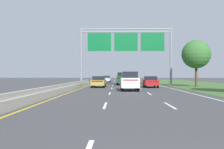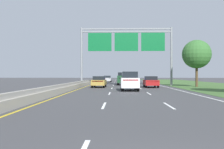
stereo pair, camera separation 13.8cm
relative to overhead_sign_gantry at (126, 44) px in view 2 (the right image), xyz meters
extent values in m
plane|color=#3D3D3F|center=(-0.30, -1.49, -6.75)|extent=(220.00, 220.00, 0.00)
cube|color=white|center=(-2.15, -25.99, -6.74)|extent=(0.14, 3.00, 0.01)
cube|color=white|center=(-2.15, -16.99, -6.74)|extent=(0.14, 3.00, 0.01)
cube|color=white|center=(-2.15, -7.99, -6.74)|extent=(0.14, 3.00, 0.01)
cube|color=white|center=(-2.15, 1.01, -6.74)|extent=(0.14, 3.00, 0.01)
cube|color=white|center=(-2.15, 10.01, -6.74)|extent=(0.14, 3.00, 0.01)
cube|color=white|center=(-2.15, 19.01, -6.74)|extent=(0.14, 3.00, 0.01)
cube|color=white|center=(-2.15, 28.01, -6.74)|extent=(0.14, 3.00, 0.01)
cube|color=white|center=(-2.15, 37.01, -6.74)|extent=(0.14, 3.00, 0.01)
cube|color=white|center=(-2.15, 46.01, -6.74)|extent=(0.14, 3.00, 0.01)
cube|color=white|center=(1.55, -25.99, -6.74)|extent=(0.14, 3.00, 0.01)
cube|color=white|center=(1.55, -16.99, -6.74)|extent=(0.14, 3.00, 0.01)
cube|color=white|center=(1.55, -7.99, -6.74)|extent=(0.14, 3.00, 0.01)
cube|color=white|center=(1.55, 1.01, -6.74)|extent=(0.14, 3.00, 0.01)
cube|color=white|center=(1.55, 10.01, -6.74)|extent=(0.14, 3.00, 0.01)
cube|color=white|center=(1.55, 19.01, -6.74)|extent=(0.14, 3.00, 0.01)
cube|color=white|center=(1.55, 28.01, -6.74)|extent=(0.14, 3.00, 0.01)
cube|color=white|center=(1.55, 37.01, -6.74)|extent=(0.14, 3.00, 0.01)
cube|color=white|center=(1.55, 46.01, -6.74)|extent=(0.14, 3.00, 0.01)
cube|color=white|center=(5.60, -1.49, -6.74)|extent=(0.16, 106.00, 0.01)
cube|color=gold|center=(-6.20, -1.49, -6.74)|extent=(0.16, 106.00, 0.01)
cube|color=#3D602D|center=(13.65, -1.49, -6.74)|extent=(14.00, 110.00, 0.02)
cube|color=#A8A399|center=(-6.90, -1.49, -6.47)|extent=(0.60, 110.00, 0.55)
cube|color=#A8A399|center=(-6.90, -1.49, -6.05)|extent=(0.25, 110.00, 0.30)
cylinder|color=gray|center=(-7.35, 0.09, -1.98)|extent=(0.36, 0.36, 9.53)
cylinder|color=gray|center=(7.35, 0.09, -1.98)|extent=(0.36, 0.36, 9.53)
cube|color=gray|center=(0.00, 0.09, 2.56)|extent=(14.70, 0.24, 0.20)
cube|color=gray|center=(0.00, 0.09, 2.11)|extent=(14.70, 0.24, 0.20)
cube|color=#0C602D|center=(-4.33, -0.09, 0.39)|extent=(3.83, 0.12, 2.98)
cube|color=#0C602D|center=(0.00, -0.09, 0.39)|extent=(3.83, 0.12, 2.98)
cube|color=#0C602D|center=(4.33, -0.09, 0.39)|extent=(3.83, 0.12, 2.98)
cube|color=#193D23|center=(-0.51, 3.06, -5.83)|extent=(2.02, 5.41, 1.00)
cube|color=black|center=(-0.51, 3.91, -4.94)|extent=(1.73, 1.91, 0.78)
cube|color=#B21414|center=(-0.50, 0.40, -5.53)|extent=(1.68, 0.09, 0.12)
cube|color=#193D23|center=(-0.50, 1.34, -5.23)|extent=(2.01, 1.95, 0.20)
cylinder|color=black|center=(-1.36, 4.90, -6.33)|extent=(0.30, 0.84, 0.84)
cylinder|color=black|center=(0.34, 4.90, -6.33)|extent=(0.30, 0.84, 0.84)
cylinder|color=black|center=(-1.35, 1.23, -6.33)|extent=(0.30, 0.84, 0.84)
cylinder|color=black|center=(0.35, 1.23, -6.33)|extent=(0.30, 0.84, 0.84)
cube|color=maroon|center=(3.26, -5.43, -6.06)|extent=(1.87, 4.42, 0.72)
cube|color=black|center=(3.26, -5.48, -5.44)|extent=(1.59, 2.32, 0.52)
cube|color=#B21414|center=(3.23, -7.59, -5.84)|extent=(1.53, 0.10, 0.12)
cylinder|color=black|center=(2.48, -3.93, -6.42)|extent=(0.23, 0.66, 0.66)
cylinder|color=black|center=(4.08, -3.95, -6.42)|extent=(0.23, 0.66, 0.66)
cylinder|color=black|center=(2.44, -6.92, -6.42)|extent=(0.23, 0.66, 0.66)
cylinder|color=black|center=(4.04, -6.94, -6.42)|extent=(0.23, 0.66, 0.66)
cube|color=#B2B5BA|center=(-3.92, 19.14, -6.06)|extent=(1.94, 4.45, 0.72)
cube|color=black|center=(-3.92, 19.09, -5.44)|extent=(1.63, 2.34, 0.52)
cube|color=#B21414|center=(-3.98, 16.98, -5.84)|extent=(1.53, 0.12, 0.12)
cylinder|color=black|center=(-4.68, 20.65, -6.42)|extent=(0.24, 0.67, 0.66)
cylinder|color=black|center=(-3.08, 20.61, -6.42)|extent=(0.24, 0.67, 0.66)
cylinder|color=black|center=(-4.76, 17.66, -6.42)|extent=(0.24, 0.67, 0.66)
cylinder|color=black|center=(-3.16, 17.62, -6.42)|extent=(0.24, 0.67, 0.66)
cube|color=silver|center=(-0.07, -12.49, -5.84)|extent=(1.93, 4.71, 1.05)
cube|color=black|center=(-0.07, -12.64, -4.98)|extent=(1.65, 3.01, 0.68)
cube|color=#B21414|center=(-0.06, -14.80, -5.53)|extent=(1.60, 0.09, 0.12)
cylinder|color=black|center=(-0.90, -10.90, -6.37)|extent=(0.27, 0.76, 0.76)
cylinder|color=black|center=(0.74, -10.89, -6.37)|extent=(0.27, 0.76, 0.76)
cylinder|color=black|center=(-0.88, -14.09, -6.37)|extent=(0.27, 0.76, 0.76)
cylinder|color=black|center=(0.76, -14.08, -6.37)|extent=(0.27, 0.76, 0.76)
cube|color=#A38438|center=(-4.02, -5.43, -6.06)|extent=(1.91, 4.44, 0.72)
cube|color=black|center=(-4.02, -5.48, -5.44)|extent=(1.61, 2.33, 0.52)
cube|color=#B21414|center=(-4.07, -7.59, -5.84)|extent=(1.53, 0.11, 0.12)
cylinder|color=black|center=(-4.79, -3.92, -6.42)|extent=(0.23, 0.66, 0.66)
cylinder|color=black|center=(-3.19, -3.95, -6.42)|extent=(0.23, 0.66, 0.66)
cylinder|color=black|center=(-4.85, -6.91, -6.42)|extent=(0.23, 0.66, 0.66)
cylinder|color=black|center=(-3.25, -6.94, -6.42)|extent=(0.23, 0.66, 0.66)
cube|color=#161E47|center=(-0.20, 20.54, -6.06)|extent=(1.83, 4.40, 0.72)
cube|color=black|center=(-0.20, 20.49, -5.44)|extent=(1.57, 2.30, 0.52)
cube|color=#B21414|center=(-0.20, 18.38, -5.84)|extent=(1.53, 0.08, 0.12)
cylinder|color=black|center=(-0.99, 22.04, -6.42)|extent=(0.22, 0.66, 0.66)
cylinder|color=black|center=(0.61, 22.04, -6.42)|extent=(0.22, 0.66, 0.66)
cylinder|color=black|center=(-1.00, 19.05, -6.42)|extent=(0.22, 0.66, 0.66)
cylinder|color=black|center=(0.60, 19.05, -6.42)|extent=(0.22, 0.66, 0.66)
cylinder|color=#4C3823|center=(10.18, -3.84, -5.18)|extent=(0.36, 0.36, 3.12)
sphere|color=#33662D|center=(10.18, -3.84, -1.95)|extent=(4.19, 4.19, 4.19)
camera|label=1|loc=(-1.48, -40.03, -4.99)|focal=39.31mm
camera|label=2|loc=(-1.34, -40.02, -4.99)|focal=39.31mm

